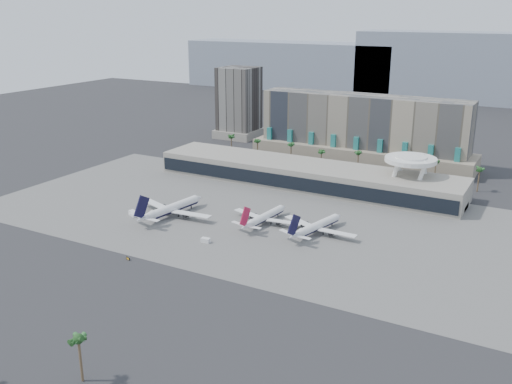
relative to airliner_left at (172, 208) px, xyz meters
The scene contains 15 objects.
ground 49.41m from the airliner_left, 45.08° to the right, with size 900.00×900.00×0.00m, color #232326.
apron_pad 40.36m from the airliner_left, 30.05° to the left, with size 260.00×130.00×0.06m, color #5B5B59.
mountain_ridge 440.38m from the airliner_left, 81.81° to the left, with size 680.00×60.00×70.00m.
hotel 147.12m from the airliner_left, 72.21° to the left, with size 140.00×30.00×42.00m.
office_tower 176.79m from the airliner_left, 110.04° to the left, with size 30.00×30.00×52.00m.
terminal 82.68m from the airliner_left, 65.11° to the left, with size 170.00×32.50×14.50m.
saucer_structure 121.88m from the airliner_left, 42.10° to the left, with size 26.00×26.00×21.89m.
palm_row 117.97m from the airliner_left, 69.22° to the left, with size 157.80×2.80×13.10m.
airliner_left is the anchor object (origin of this frame).
airliner_centre 44.56m from the airliner_left, 15.89° to the left, with size 35.55×36.74×12.69m.
airliner_right 69.25m from the airliner_left, 10.42° to the left, with size 36.36×37.77×13.25m.
service_vehicle_a 18.46m from the airliner_left, 151.09° to the right, with size 5.00×2.44×2.44m, color silver.
service_vehicle_b 37.00m from the airliner_left, 31.21° to the right, with size 3.76×2.15×1.94m, color silver.
taxiway_sign 50.33m from the airliner_left, 72.93° to the right, with size 2.24×1.06×1.03m.
near_palm_b 125.01m from the airliner_left, 63.93° to the right, with size 6.00×6.00×13.97m.
Camera 1 is at (120.70, -166.34, 92.61)m, focal length 40.00 mm.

